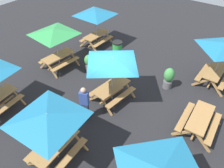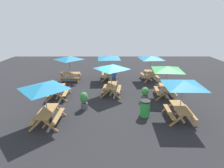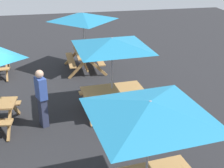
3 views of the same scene
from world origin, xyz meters
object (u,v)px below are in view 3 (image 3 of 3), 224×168
at_px(picnic_table_2, 112,49).
at_px(picnic_table_3, 150,117).
at_px(picnic_table_7, 83,21).
at_px(person_standing, 42,97).

height_order(picnic_table_2, picnic_table_3, same).
bearing_deg(picnic_table_7, picnic_table_3, 0.69).
bearing_deg(picnic_table_2, picnic_table_3, 84.33).
distance_m(picnic_table_3, picnic_table_7, 7.42).
height_order(picnic_table_3, person_standing, picnic_table_3).
bearing_deg(picnic_table_2, person_standing, 8.44).
distance_m(picnic_table_2, picnic_table_3, 3.84).
bearing_deg(picnic_table_3, person_standing, -67.15).
bearing_deg(picnic_table_7, picnic_table_2, 4.94).
bearing_deg(picnic_table_7, person_standing, -23.45).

